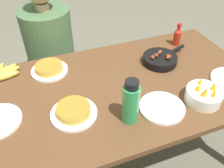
# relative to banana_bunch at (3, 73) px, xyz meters

# --- Properties ---
(ground_plane) EXTENTS (14.00, 14.00, 0.00)m
(ground_plane) POSITION_rel_banana_bunch_xyz_m (0.58, -0.33, -0.73)
(ground_plane) COLOR #666051
(dining_table) EXTENTS (1.75, 0.89, 0.72)m
(dining_table) POSITION_rel_banana_bunch_xyz_m (0.58, -0.33, -0.11)
(dining_table) COLOR brown
(dining_table) RESTS_ON ground_plane
(banana_bunch) EXTENTS (0.18, 0.20, 0.04)m
(banana_bunch) POSITION_rel_banana_bunch_xyz_m (0.00, 0.00, 0.00)
(banana_bunch) COLOR gold
(banana_bunch) RESTS_ON dining_table
(skillet) EXTENTS (0.34, 0.22, 0.08)m
(skillet) POSITION_rel_banana_bunch_xyz_m (0.96, -0.21, 0.01)
(skillet) COLOR black
(skillet) RESTS_ON dining_table
(frittata_plate_center) EXTENTS (0.24, 0.24, 0.06)m
(frittata_plate_center) POSITION_rel_banana_bunch_xyz_m (0.32, -0.46, 0.01)
(frittata_plate_center) COLOR white
(frittata_plate_center) RESTS_ON dining_table
(frittata_plate_side) EXTENTS (0.23, 0.23, 0.05)m
(frittata_plate_side) POSITION_rel_banana_bunch_xyz_m (0.27, -0.05, 0.00)
(frittata_plate_side) COLOR white
(frittata_plate_side) RESTS_ON dining_table
(empty_plate_far_right) EXTENTS (0.24, 0.24, 0.02)m
(empty_plate_far_right) POSITION_rel_banana_bunch_xyz_m (0.76, -0.58, -0.01)
(empty_plate_far_right) COLOR white
(empty_plate_far_right) RESTS_ON dining_table
(fruit_bowl_mango) EXTENTS (0.19, 0.19, 0.13)m
(fruit_bowl_mango) POSITION_rel_banana_bunch_xyz_m (0.99, -0.60, 0.02)
(fruit_bowl_mango) COLOR white
(fruit_bowl_mango) RESTS_ON dining_table
(water_bottle) EXTENTS (0.08, 0.08, 0.24)m
(water_bottle) POSITION_rel_banana_bunch_xyz_m (0.57, -0.58, 0.10)
(water_bottle) COLOR #2D9351
(water_bottle) RESTS_ON dining_table
(hot_sauce_bottle) EXTENTS (0.05, 0.05, 0.16)m
(hot_sauce_bottle) POSITION_rel_banana_bunch_xyz_m (1.18, -0.05, 0.05)
(hot_sauce_bottle) COLOR #B72814
(hot_sauce_bottle) RESTS_ON dining_table
(person_figure) EXTENTS (0.40, 0.40, 1.20)m
(person_figure) POSITION_rel_banana_bunch_xyz_m (0.32, 0.36, -0.25)
(person_figure) COLOR black
(person_figure) RESTS_ON ground_plane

